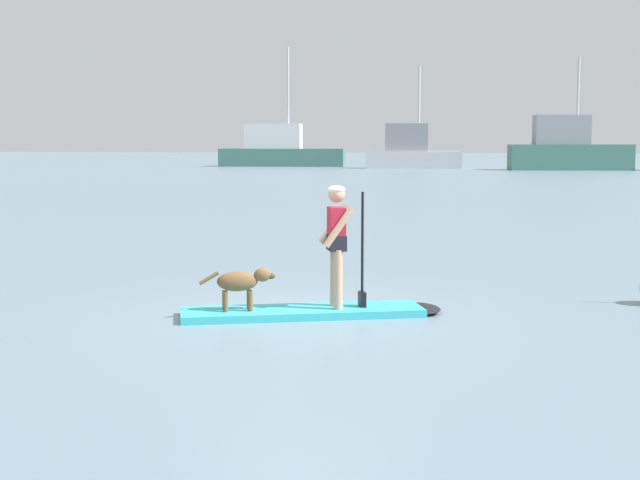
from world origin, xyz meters
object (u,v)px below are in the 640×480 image
Objects in this scene: paddleboard at (319,311)px; moored_boat_center at (411,152)px; moored_boat_port at (280,150)px; moored_boat_starboard at (568,149)px; person_paddler at (338,237)px; dog at (241,282)px.

paddleboard is 0.38× the size of moored_boat_center.
moored_boat_center is (13.64, -4.17, -0.05)m from moored_boat_port.
paddleboard is 0.28× the size of moored_boat_port.
moored_boat_port is 1.21× the size of moored_boat_starboard.
person_paddler is at bearing 22.53° from paddleboard.
moored_boat_starboard reaches higher than paddleboard.
moored_boat_starboard is (13.57, -2.11, 0.24)m from moored_boat_center.
moored_boat_port reaches higher than moored_boat_center.
moored_boat_center is at bearing 95.75° from dog.
dog is at bearing -157.47° from person_paddler.
dog is (-1.18, -0.49, -0.57)m from person_paddler.
moored_boat_starboard is (27.21, -6.28, 0.18)m from moored_boat_port.
moored_boat_starboard reaches higher than moored_boat_center.
paddleboard is at bearing 22.53° from dog.
dog is 0.10× the size of moored_boat_center.
dog is 67.28m from moored_boat_starboard.
person_paddler is 0.15× the size of moored_boat_starboard.
person_paddler is 1.39m from dog.
person_paddler is at bearing -83.23° from moored_boat_center.
person_paddler is (0.22, 0.09, 0.98)m from paddleboard.
person_paddler is 69.04m from moored_boat_center.
dog is at bearing -157.47° from paddleboard.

